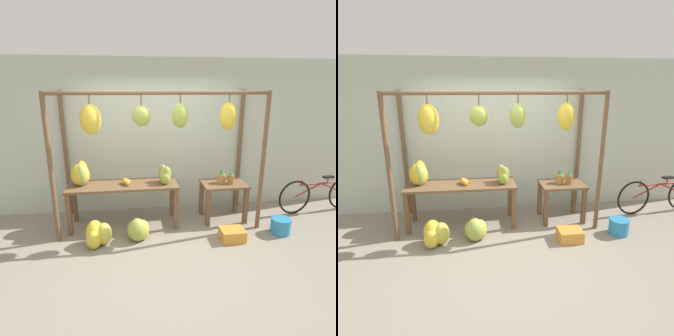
% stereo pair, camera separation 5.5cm
% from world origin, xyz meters
% --- Properties ---
extents(ground_plane, '(20.00, 20.00, 0.00)m').
position_xyz_m(ground_plane, '(0.00, 0.00, 0.00)').
color(ground_plane, gray).
extents(shop_wall_back, '(8.00, 0.08, 2.80)m').
position_xyz_m(shop_wall_back, '(0.00, 1.57, 1.40)').
color(shop_wall_back, '#B7C1B2').
rests_on(shop_wall_back, ground_plane).
extents(stall_awning, '(3.30, 1.16, 2.25)m').
position_xyz_m(stall_awning, '(-0.07, 0.63, 1.69)').
color(stall_awning, brown).
rests_on(stall_awning, ground_plane).
extents(display_table_main, '(1.81, 0.59, 0.74)m').
position_xyz_m(display_table_main, '(-0.61, 0.88, 0.63)').
color(display_table_main, brown).
rests_on(display_table_main, ground_plane).
extents(display_table_side, '(0.76, 0.56, 0.68)m').
position_xyz_m(display_table_side, '(1.13, 0.90, 0.52)').
color(display_table_side, brown).
rests_on(display_table_side, ground_plane).
extents(banana_pile_on_table, '(0.39, 0.41, 0.39)m').
position_xyz_m(banana_pile_on_table, '(-1.28, 0.94, 0.92)').
color(banana_pile_on_table, gold).
rests_on(banana_pile_on_table, display_table_main).
extents(orange_pile, '(0.14, 0.22, 0.09)m').
position_xyz_m(orange_pile, '(-0.56, 0.87, 0.79)').
color(orange_pile, orange).
rests_on(orange_pile, display_table_main).
extents(pineapple_cluster, '(0.27, 0.20, 0.26)m').
position_xyz_m(pineapple_cluster, '(1.14, 0.88, 0.79)').
color(pineapple_cluster, '#B27F38').
rests_on(pineapple_cluster, display_table_side).
extents(banana_pile_ground_left, '(0.46, 0.40, 0.39)m').
position_xyz_m(banana_pile_ground_left, '(-1.00, 0.27, 0.18)').
color(banana_pile_ground_left, gold).
rests_on(banana_pile_ground_left, ground_plane).
extents(banana_pile_ground_right, '(0.39, 0.42, 0.36)m').
position_xyz_m(banana_pile_ground_right, '(-0.40, 0.36, 0.17)').
color(banana_pile_ground_right, gold).
rests_on(banana_pile_ground_right, ground_plane).
extents(fruit_crate_white, '(0.37, 0.30, 0.18)m').
position_xyz_m(fruit_crate_white, '(1.05, 0.15, 0.09)').
color(fruit_crate_white, orange).
rests_on(fruit_crate_white, ground_plane).
extents(blue_bucket, '(0.31, 0.31, 0.26)m').
position_xyz_m(blue_bucket, '(1.91, 0.25, 0.13)').
color(blue_bucket, teal).
rests_on(blue_bucket, ground_plane).
extents(parked_bicycle, '(1.72, 0.19, 0.70)m').
position_xyz_m(parked_bicycle, '(3.06, 0.97, 0.34)').
color(parked_bicycle, black).
rests_on(parked_bicycle, ground_plane).
extents(papaya_pile, '(0.24, 0.34, 0.30)m').
position_xyz_m(papaya_pile, '(0.09, 0.84, 0.88)').
color(papaya_pile, '#B2993D').
rests_on(papaya_pile, display_table_main).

